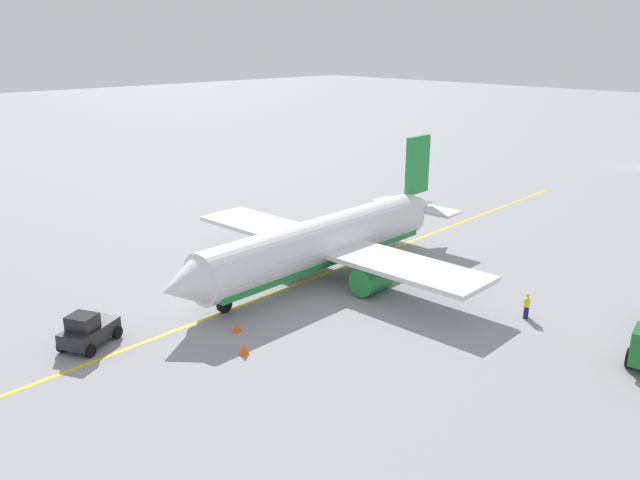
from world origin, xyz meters
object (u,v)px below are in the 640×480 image
at_px(pushback_tug, 88,331).
at_px(safety_cone_nose, 237,326).
at_px(refueling_worker, 527,306).
at_px(airplane, 324,243).
at_px(safety_cone_wingtip, 244,349).

relative_size(pushback_tug, safety_cone_nose, 5.97).
distance_m(pushback_tug, refueling_worker, 28.32).
xyz_separation_m(pushback_tug, refueling_worker, (-23.11, 16.37, -0.19)).
relative_size(airplane, safety_cone_nose, 43.74).
bearing_deg(airplane, safety_cone_wingtip, 26.53).
relative_size(refueling_worker, safety_cone_wingtip, 2.43).
bearing_deg(refueling_worker, safety_cone_wingtip, -27.77).
bearing_deg(safety_cone_wingtip, airplane, -153.47).
bearing_deg(airplane, safety_cone_nose, 17.61).
height_order(airplane, safety_cone_nose, airplane).
bearing_deg(safety_cone_wingtip, pushback_tug, -50.37).
bearing_deg(refueling_worker, airplane, -74.89).
distance_m(pushback_tug, safety_cone_wingtip, 9.70).
bearing_deg(refueling_worker, safety_cone_nose, -37.40).
distance_m(refueling_worker, safety_cone_nose, 19.35).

